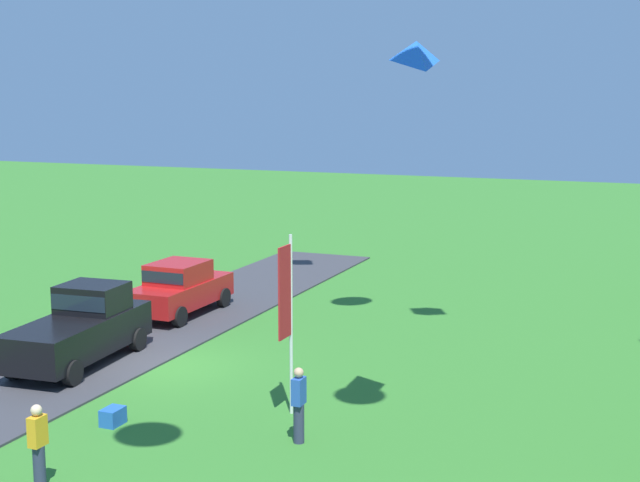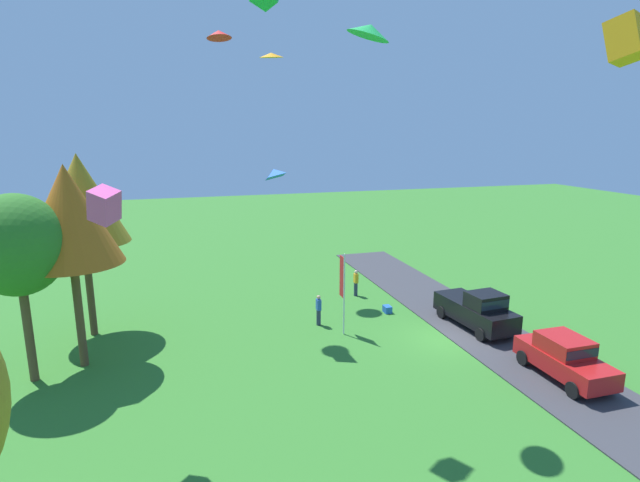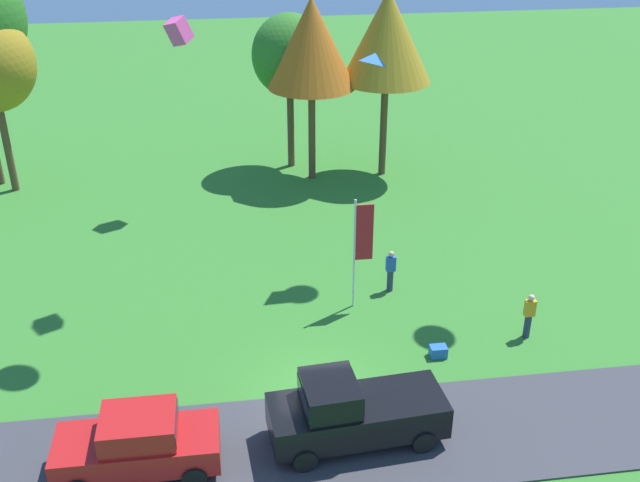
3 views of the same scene
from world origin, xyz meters
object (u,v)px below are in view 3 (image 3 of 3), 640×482
(car_sedan_mid_row, at_px, (138,441))
(person_beside_suv, at_px, (529,315))
(cooler_box, at_px, (438,352))
(kite_diamond_over_trees, at_px, (375,58))
(person_on_lawn, at_px, (390,271))
(tree_far_right, at_px, (289,56))
(tree_lone_near, at_px, (311,43))
(flag_banner, at_px, (361,240))
(tree_far_left, at_px, (387,36))
(kite_box_high_left, at_px, (179,31))
(car_pickup_by_flagpole, at_px, (351,411))

(car_sedan_mid_row, relative_size, person_beside_suv, 2.58)
(cooler_box, xyz_separation_m, kite_diamond_over_trees, (-1.02, 6.84, 8.22))
(person_on_lawn, bearing_deg, tree_far_right, 100.08)
(tree_lone_near, xyz_separation_m, flag_banner, (0.14, -12.51, -4.17))
(kite_diamond_over_trees, bearing_deg, tree_far_left, 74.51)
(person_beside_suv, xyz_separation_m, tree_lone_near, (-5.55, 15.33, 6.06))
(person_on_lawn, relative_size, flag_banner, 0.39)
(person_beside_suv, distance_m, tree_far_right, 19.02)
(cooler_box, bearing_deg, tree_far_left, 84.54)
(flag_banner, distance_m, kite_box_high_left, 13.21)
(car_sedan_mid_row, distance_m, flag_banner, 10.69)
(tree_far_left, xyz_separation_m, kite_diamond_over_trees, (-2.56, -9.24, 1.27))
(flag_banner, height_order, cooler_box, flag_banner)
(tree_far_right, relative_size, kite_box_high_left, 7.80)
(tree_lone_near, bearing_deg, cooler_box, -82.29)
(tree_far_left, relative_size, flag_banner, 2.16)
(cooler_box, bearing_deg, kite_diamond_over_trees, 98.52)
(person_on_lawn, bearing_deg, kite_diamond_over_trees, 98.44)
(person_on_lawn, xyz_separation_m, tree_far_right, (-2.39, 13.46, 5.05))
(car_pickup_by_flagpole, bearing_deg, tree_lone_near, 85.71)
(person_beside_suv, height_order, person_on_lawn, same)
(car_pickup_by_flagpole, bearing_deg, tree_far_right, 88.45)
(person_on_lawn, height_order, flag_banner, flag_banner)
(car_pickup_by_flagpole, distance_m, person_on_lawn, 8.54)
(tree_far_right, height_order, tree_far_left, tree_far_left)
(car_sedan_mid_row, height_order, flag_banner, flag_banner)
(car_sedan_mid_row, height_order, person_beside_suv, car_sedan_mid_row)
(tree_far_right, xyz_separation_m, tree_lone_near, (0.89, -1.84, 1.00))
(kite_box_high_left, bearing_deg, flag_banner, -58.82)
(car_pickup_by_flagpole, distance_m, kite_diamond_over_trees, 13.00)
(tree_lone_near, height_order, flag_banner, tree_lone_near)
(tree_far_left, bearing_deg, kite_box_high_left, -167.14)
(tree_far_right, distance_m, cooler_box, 19.02)
(tree_far_right, height_order, kite_box_high_left, kite_box_high_left)
(person_on_lawn, relative_size, kite_box_high_left, 1.66)
(car_pickup_by_flagpole, bearing_deg, flag_banner, 77.24)
(car_pickup_by_flagpole, height_order, flag_banner, flag_banner)
(person_beside_suv, relative_size, kite_box_high_left, 1.66)
(person_on_lawn, height_order, tree_far_left, tree_far_left)
(tree_far_left, bearing_deg, car_sedan_mid_row, -118.87)
(tree_far_right, bearing_deg, car_pickup_by_flagpole, -91.55)
(tree_far_left, bearing_deg, car_pickup_by_flagpole, -104.75)
(car_pickup_by_flagpole, distance_m, kite_box_high_left, 19.35)
(car_sedan_mid_row, height_order, tree_lone_near, tree_lone_near)
(tree_lone_near, bearing_deg, kite_diamond_over_trees, -82.90)
(person_on_lawn, bearing_deg, person_beside_suv, -42.56)
(person_on_lawn, distance_m, kite_box_high_left, 14.13)
(tree_far_right, xyz_separation_m, tree_far_left, (4.59, -1.80, 1.22))
(tree_far_right, height_order, flag_banner, tree_far_right)
(car_sedan_mid_row, relative_size, tree_far_right, 0.55)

